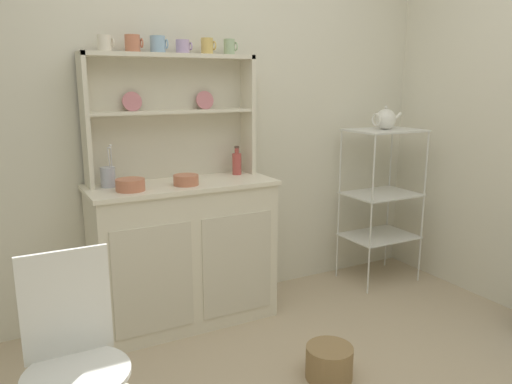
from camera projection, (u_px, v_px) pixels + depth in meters
name	position (u px, v px, depth m)	size (l,w,h in m)	color
wall_back	(208.00, 109.00, 3.10)	(3.84, 0.05, 2.50)	silver
hutch_cabinet	(184.00, 251.00, 2.92)	(1.07, 0.45, 0.85)	silver
hutch_shelf_unit	(170.00, 107.00, 2.88)	(1.00, 0.18, 0.72)	beige
bakers_rack	(382.00, 186.00, 3.51)	(0.49, 0.37, 1.09)	silver
wire_chair	(72.00, 349.00, 1.71)	(0.36, 0.36, 0.85)	white
floor_basket	(329.00, 362.00, 2.41)	(0.23, 0.23, 0.16)	#93754C
cup_cream_0	(105.00, 43.00, 2.61)	(0.08, 0.07, 0.08)	silver
cup_terracotta_1	(133.00, 44.00, 2.68)	(0.10, 0.08, 0.09)	#C67556
cup_sky_2	(158.00, 44.00, 2.74)	(0.10, 0.08, 0.09)	#8EB2D1
cup_lilac_3	(183.00, 47.00, 2.81)	(0.09, 0.08, 0.08)	#B79ECC
cup_gold_4	(207.00, 46.00, 2.88)	(0.08, 0.07, 0.09)	#DBB760
cup_sage_5	(230.00, 47.00, 2.94)	(0.08, 0.07, 0.09)	#9EB78E
bowl_mixing_large	(130.00, 185.00, 2.62)	(0.15, 0.15, 0.06)	#C67556
bowl_floral_medium	(186.00, 180.00, 2.76)	(0.14, 0.14, 0.06)	#C67556
jam_bottle	(237.00, 163.00, 3.07)	(0.06, 0.06, 0.18)	#B74C47
utensil_jar	(108.00, 177.00, 2.71)	(0.08, 0.08, 0.23)	#B2B7C6
porcelain_teapot	(385.00, 119.00, 3.40)	(0.23, 0.14, 0.16)	white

